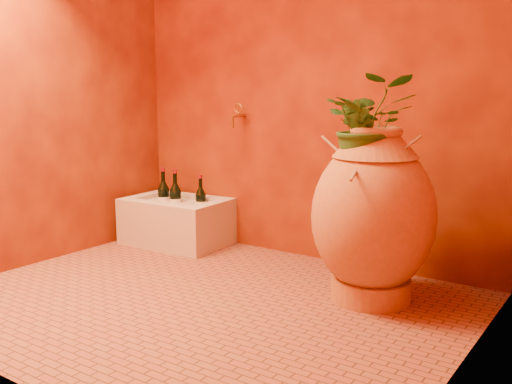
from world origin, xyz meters
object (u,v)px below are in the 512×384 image
Objects in this scene: wine_bottle_c at (164,199)px; wall_tap at (237,114)px; wine_bottle_a at (176,201)px; amphora at (373,215)px; wine_bottle_b at (201,203)px; stone_basin at (177,222)px.

wine_bottle_c is 2.18× the size of wall_tap.
wine_bottle_a is at bearing -0.17° from wine_bottle_c.
wine_bottle_a is at bearing 170.51° from amphora.
amphora is at bearing -19.86° from wall_tap.
wall_tap reaches higher than amphora.
amphora is 2.58× the size of wine_bottle_a.
wall_tap is at bearing 16.58° from wine_bottle_b.
amphora is 2.86× the size of wine_bottle_b.
wall_tap is (0.53, 0.15, 0.59)m from wine_bottle_c.
amphora is at bearing -8.90° from stone_basin.
amphora is at bearing -8.88° from wine_bottle_c.
stone_basin is 0.21m from wine_bottle_b.
wall_tap reaches higher than wine_bottle_a.
wine_bottle_a is at bearing -155.74° from wine_bottle_b.
wall_tap reaches higher than wine_bottle_c.
wall_tap reaches higher than stone_basin.
stone_basin is 4.51× the size of wall_tap.
amphora is 1.29m from wall_tap.
wall_tap reaches higher than wine_bottle_b.
stone_basin is at bearing -156.66° from wall_tap.
wine_bottle_a is (-1.55, 0.26, -0.14)m from amphora.
wine_bottle_c is (-0.28, -0.07, 0.01)m from wine_bottle_b.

